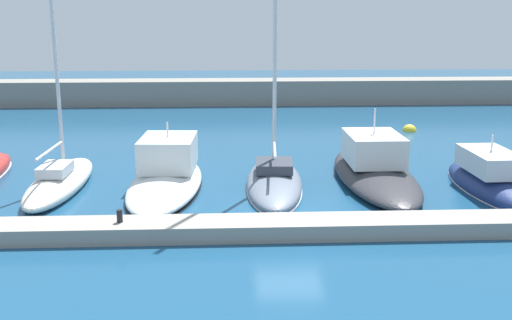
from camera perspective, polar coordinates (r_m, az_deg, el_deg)
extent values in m
plane|color=navy|center=(22.69, 3.15, -5.84)|extent=(120.00, 120.00, 0.00)
cube|color=gray|center=(21.37, 3.52, -6.28)|extent=(33.30, 1.56, 0.58)
cube|color=gray|center=(51.61, -0.22, 6.38)|extent=(108.00, 2.87, 2.03)
ellipsoid|color=silver|center=(28.05, -17.77, -1.99)|extent=(2.25, 8.00, 1.06)
cylinder|color=silver|center=(27.74, -18.38, 11.71)|extent=(0.16, 0.16, 12.20)
cylinder|color=silver|center=(26.62, -18.70, 0.85)|extent=(0.21, 3.52, 0.11)
cube|color=silver|center=(27.34, -18.21, -0.82)|extent=(1.20, 1.89, 0.42)
ellipsoid|color=white|center=(27.05, -8.41, -2.23)|extent=(3.50, 9.10, 0.94)
ellipsoid|color=black|center=(27.11, -8.40, -2.65)|extent=(3.53, 9.19, 0.12)
cube|color=silver|center=(27.77, -8.18, 0.70)|extent=(2.52, 3.25, 1.41)
cube|color=black|center=(27.97, -8.12, 1.24)|extent=(2.16, 0.89, 0.79)
cylinder|color=silver|center=(27.55, -8.25, 2.82)|extent=(0.08, 0.08, 0.68)
ellipsoid|color=slate|center=(27.15, 1.70, -2.11)|extent=(2.96, 8.36, 0.99)
ellipsoid|color=silver|center=(27.19, 1.70, -2.46)|extent=(2.99, 8.45, 0.12)
cylinder|color=silver|center=(25.94, 1.75, 0.99)|extent=(0.31, 2.95, 0.12)
cube|color=#333842|center=(27.21, 1.71, -0.54)|extent=(1.73, 2.03, 0.42)
ellipsoid|color=#2D2D33|center=(28.43, 11.00, -1.43)|extent=(3.30, 10.25, 1.00)
cube|color=silver|center=(28.62, 10.88, 1.09)|extent=(2.41, 3.33, 1.34)
cube|color=black|center=(29.52, 10.46, 1.89)|extent=(2.16, 0.84, 0.75)
cylinder|color=silver|center=(28.37, 10.99, 3.56)|extent=(0.08, 0.08, 1.17)
ellipsoid|color=navy|center=(28.43, 20.76, -2.22)|extent=(2.27, 7.11, 1.27)
ellipsoid|color=silver|center=(28.48, 20.73, -2.61)|extent=(2.30, 7.18, 0.12)
cube|color=silver|center=(28.11, 21.00, -0.12)|extent=(1.88, 3.38, 0.90)
cube|color=black|center=(29.11, 20.09, 0.68)|extent=(1.66, 0.86, 0.50)
cylinder|color=silver|center=(27.94, 21.14, 1.49)|extent=(0.08, 0.08, 0.72)
sphere|color=yellow|center=(41.03, 14.10, 2.63)|extent=(0.90, 0.90, 0.90)
cylinder|color=black|center=(21.40, -12.59, -5.11)|extent=(0.20, 0.20, 0.44)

